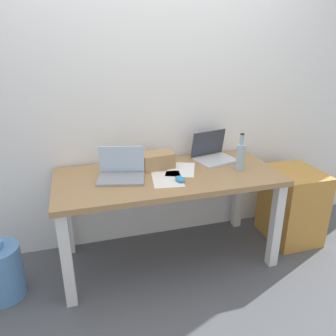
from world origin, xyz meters
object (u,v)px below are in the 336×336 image
laptop_left (121,172)px  beer_bottle (241,156)px  laptop_right (213,154)px  filing_cabinet (292,205)px  cardboard_box (157,161)px  computer_mouse (180,179)px  water_cooler_jug (1,272)px  desk (168,187)px

laptop_left → beer_bottle: 0.90m
laptop_right → filing_cabinet: 0.85m
cardboard_box → computer_mouse: bearing=-73.5°
laptop_right → beer_bottle: size_ratio=1.26×
beer_bottle → cardboard_box: bearing=160.1°
computer_mouse → water_cooler_jug: bearing=170.9°
cardboard_box → filing_cabinet: 1.27m
cardboard_box → water_cooler_jug: cardboard_box is taller
computer_mouse → water_cooler_jug: 1.38m
laptop_left → laptop_right: bearing=12.5°
laptop_right → filing_cabinet: laptop_right is taller
beer_bottle → water_cooler_jug: 1.88m
laptop_left → filing_cabinet: (1.47, -0.02, -0.47)m
laptop_right → filing_cabinet: size_ratio=0.57×
laptop_left → cardboard_box: laptop_left is taller
computer_mouse → cardboard_box: cardboard_box is taller
desk → filing_cabinet: 1.17m
computer_mouse → filing_cabinet: 1.17m
computer_mouse → water_cooler_jug: (-1.26, 0.05, -0.56)m
laptop_left → water_cooler_jug: bearing=-172.6°
desk → laptop_right: 0.51m
laptop_left → filing_cabinet: size_ratio=0.58×
laptop_left → beer_bottle: (0.89, -0.09, 0.06)m
water_cooler_jug → laptop_left: bearing=7.4°
laptop_right → cardboard_box: 0.49m
desk → computer_mouse: computer_mouse is taller
water_cooler_jug → computer_mouse: bearing=-2.5°
water_cooler_jug → beer_bottle: bearing=0.9°
computer_mouse → laptop_right: bearing=34.0°
desk → computer_mouse: 0.19m
laptop_left → beer_bottle: beer_bottle is taller
laptop_left → computer_mouse: bearing=-23.3°
laptop_right → filing_cabinet: bearing=-15.7°
beer_bottle → filing_cabinet: bearing=6.6°
cardboard_box → desk: bearing=-74.3°
desk → filing_cabinet: bearing=0.1°
laptop_left → computer_mouse: laptop_left is taller
laptop_left → laptop_right: size_ratio=1.02×
water_cooler_jug → filing_cabinet: 2.34m
desk → water_cooler_jug: bearing=-175.7°
laptop_right → cardboard_box: bearing=-174.7°
laptop_left → computer_mouse: size_ratio=3.69×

